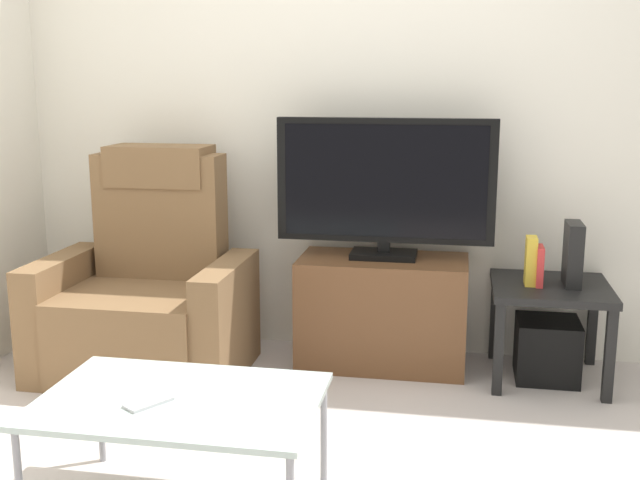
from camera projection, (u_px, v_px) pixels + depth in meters
ground_plane at (339, 438)px, 3.08m from camera, size 6.40×6.40×0.00m
wall_back at (375, 100)px, 3.90m from camera, size 6.40×0.06×2.60m
tv_stand at (382, 311)px, 3.83m from camera, size 0.82×0.43×0.54m
television at (385, 185)px, 3.72m from camera, size 1.06×0.20×0.68m
recliner_armchair at (148, 294)px, 3.77m from camera, size 0.98×0.78×1.08m
side_table at (550, 300)px, 3.62m from camera, size 0.54×0.54×0.46m
subwoofer_box at (547, 349)px, 3.67m from camera, size 0.29×0.29×0.29m
book_leftmost at (531, 261)px, 3.58m from camera, size 0.05×0.10×0.23m
book_middle at (539, 266)px, 3.58m from camera, size 0.03×0.13×0.18m
game_console at (573, 254)px, 3.57m from camera, size 0.07×0.20×0.29m
coffee_table at (180, 405)px, 2.49m from camera, size 0.90×0.60×0.40m
cell_phone at (148, 402)px, 2.43m from camera, size 0.14×0.16×0.01m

